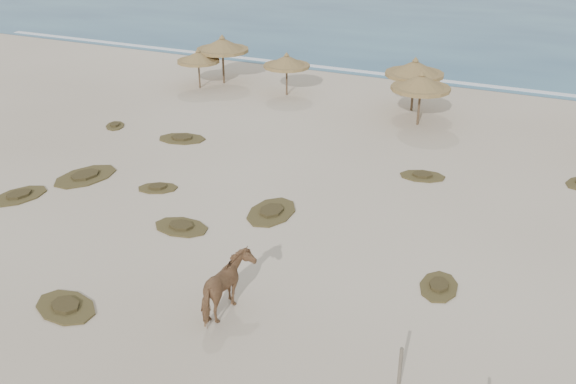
# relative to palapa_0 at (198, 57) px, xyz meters

# --- Properties ---
(ground) EXTENTS (160.00, 160.00, 0.00)m
(ground) POSITION_rel_palapa_0_xyz_m (11.66, -18.17, -1.90)
(ground) COLOR beige
(ground) RESTS_ON ground
(foam_line) EXTENTS (70.00, 0.60, 0.01)m
(foam_line) POSITION_rel_palapa_0_xyz_m (11.66, 7.83, -1.89)
(foam_line) COLOR white
(foam_line) RESTS_ON ground
(palapa_0) EXTENTS (3.30, 3.30, 2.45)m
(palapa_0) POSITION_rel_palapa_0_xyz_m (0.00, 0.00, 0.00)
(palapa_0) COLOR brown
(palapa_0) RESTS_ON ground
(palapa_1) EXTENTS (4.24, 4.24, 3.07)m
(palapa_1) POSITION_rel_palapa_0_xyz_m (0.82, 1.57, 0.49)
(palapa_1) COLOR brown
(palapa_1) RESTS_ON ground
(palapa_2) EXTENTS (3.34, 3.34, 2.57)m
(palapa_2) POSITION_rel_palapa_0_xyz_m (5.53, 0.91, 0.10)
(palapa_2) COLOR brown
(palapa_2) RESTS_ON ground
(palapa_3) EXTENTS (3.98, 3.98, 3.01)m
(palapa_3) POSITION_rel_palapa_0_xyz_m (13.11, 1.16, 0.44)
(palapa_3) COLOR brown
(palapa_3) RESTS_ON ground
(palapa_4) EXTENTS (4.02, 4.02, 2.87)m
(palapa_4) POSITION_rel_palapa_0_xyz_m (14.03, -1.07, 0.33)
(palapa_4) COLOR brown
(palapa_4) RESTS_ON ground
(horse) EXTENTS (1.03, 2.14, 1.78)m
(horse) POSITION_rel_palapa_0_xyz_m (13.16, -19.62, -1.01)
(horse) COLOR #9C7147
(horse) RESTS_ON ground
(fence_post_near) EXTENTS (0.12, 0.12, 1.26)m
(fence_post_near) POSITION_rel_palapa_0_xyz_m (18.57, -20.60, -1.27)
(fence_post_near) COLOR #6D6252
(fence_post_near) RESTS_ON ground
(scrub_0) EXTENTS (2.14, 2.67, 0.16)m
(scrub_0) POSITION_rel_palapa_0_xyz_m (1.62, -16.35, -1.85)
(scrub_0) COLOR brown
(scrub_0) RESTS_ON ground
(scrub_1) EXTENTS (2.58, 3.31, 0.16)m
(scrub_1) POSITION_rel_palapa_0_xyz_m (2.74, -13.70, -1.85)
(scrub_1) COLOR brown
(scrub_1) RESTS_ON ground
(scrub_2) EXTENTS (1.97, 1.69, 0.16)m
(scrub_2) POSITION_rel_palapa_0_xyz_m (6.27, -13.38, -1.85)
(scrub_2) COLOR brown
(scrub_2) RESTS_ON ground
(scrub_3) EXTENTS (1.77, 2.67, 0.16)m
(scrub_3) POSITION_rel_palapa_0_xyz_m (11.50, -13.36, -1.85)
(scrub_3) COLOR brown
(scrub_3) RESTS_ON ground
(scrub_4) EXTENTS (1.36, 1.93, 0.16)m
(scrub_4) POSITION_rel_palapa_0_xyz_m (18.48, -15.73, -1.85)
(scrub_4) COLOR brown
(scrub_4) RESTS_ON ground
(scrub_6) EXTENTS (2.71, 2.10, 0.16)m
(scrub_6) POSITION_rel_palapa_0_xyz_m (3.98, -8.09, -1.85)
(scrub_6) COLOR brown
(scrub_6) RESTS_ON ground
(scrub_7) EXTENTS (2.20, 1.67, 0.16)m
(scrub_7) POSITION_rel_palapa_0_xyz_m (15.93, -7.59, -1.85)
(scrub_7) COLOR brown
(scrub_7) RESTS_ON ground
(scrub_8) EXTENTS (1.60, 1.72, 0.16)m
(scrub_8) POSITION_rel_palapa_0_xyz_m (-0.23, -7.97, -1.85)
(scrub_8) COLOR brown
(scrub_8) RESTS_ON ground
(scrub_9) EXTENTS (2.17, 1.42, 0.16)m
(scrub_9) POSITION_rel_palapa_0_xyz_m (9.02, -15.82, -1.85)
(scrub_9) COLOR brown
(scrub_9) RESTS_ON ground
(scrub_11) EXTENTS (2.52, 1.96, 0.16)m
(scrub_11) POSITION_rel_palapa_0_xyz_m (8.66, -21.45, -1.85)
(scrub_11) COLOR brown
(scrub_11) RESTS_ON ground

